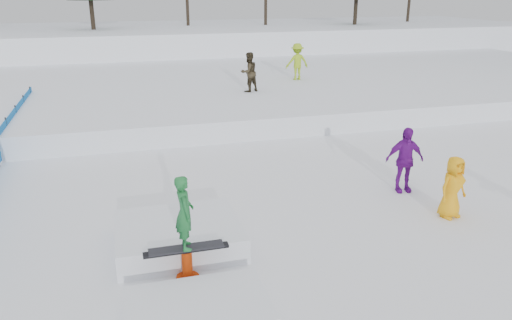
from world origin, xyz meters
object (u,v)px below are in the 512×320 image
object	(u,v)px
walker_olive	(249,72)
walker_ygreen	(297,62)
jib_rail_feature	(183,250)
spectator_yellow	(453,187)
spectator_purple	(404,160)

from	to	relation	value
walker_olive	walker_ygreen	world-z (taller)	walker_ygreen
jib_rail_feature	walker_olive	bearing A→B (deg)	69.49
spectator_yellow	jib_rail_feature	world-z (taller)	jib_rail_feature
walker_olive	spectator_yellow	distance (m)	12.36
walker_ygreen	jib_rail_feature	distance (m)	16.93
spectator_yellow	jib_rail_feature	xyz separation A→B (m)	(-6.52, -0.46, -0.46)
walker_olive	spectator_yellow	xyz separation A→B (m)	(1.79, -12.20, -0.91)
spectator_yellow	walker_olive	bearing A→B (deg)	85.15
spectator_purple	jib_rail_feature	size ratio (longest dim) A/B	0.41
walker_ygreen	jib_rail_feature	bearing A→B (deg)	61.14
spectator_purple	jib_rail_feature	xyz separation A→B (m)	(-6.27, -2.20, -0.59)
spectator_purple	jib_rail_feature	world-z (taller)	jib_rail_feature
walker_olive	spectator_purple	xyz separation A→B (m)	(1.54, -10.46, -0.78)
walker_ygreen	spectator_purple	size ratio (longest dim) A/B	1.01
walker_olive	spectator_purple	world-z (taller)	walker_olive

